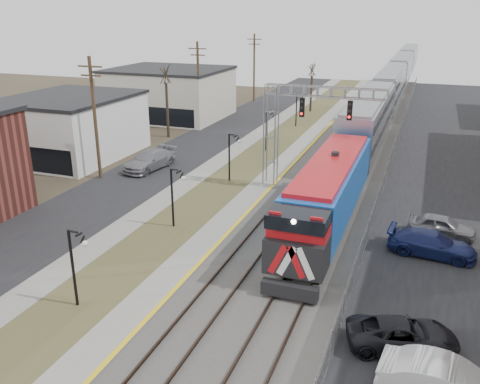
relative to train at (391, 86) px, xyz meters
The scene contains 19 objects.
street_west 36.92m from the train, 117.51° to the right, with size 7.00×120.00×0.04m, color black.
sidewalk 35.08m from the train, 110.95° to the right, with size 2.00×120.00×0.08m, color gray.
grass_median 34.13m from the train, 106.22° to the right, with size 4.00×120.00×0.06m, color #464826.
platform 33.41m from the train, 101.26° to the right, with size 2.00×120.00×0.24m, color gray.
ballast_bed 32.81m from the train, 92.63° to the right, with size 8.00×120.00×0.20m, color #595651.
platform_edge 33.24m from the train, 99.77° to the right, with size 0.24×120.00×0.01m, color gold.
track_near 32.94m from the train, 96.12° to the right, with size 1.58×120.00×0.15m.
track_far 32.76m from the train, 90.00° to the right, with size 1.58×120.00×0.15m.
train is the anchor object (origin of this frame).
signal_gantry 39.97m from the train, 96.16° to the right, with size 9.00×1.07×8.15m.
lampposts 50.28m from the train, 100.89° to the right, with size 0.14×62.14×4.00m.
utility_poles 47.15m from the train, 115.12° to the right, with size 0.28×80.28×10.00m.
fence 32.83m from the train, 85.27° to the right, with size 0.04×120.00×1.60m, color gray.
buildings_west 50.89m from the train, 121.38° to the right, with size 14.00×67.00×7.00m.
bare_trees 33.99m from the train, 122.30° to the right, with size 12.30×42.30×5.95m.
car_lot_c 57.91m from the train, 84.73° to the right, with size 2.12×4.59×1.28m, color black.
car_lot_d 48.62m from the train, 82.49° to the right, with size 2.00×4.91×1.43m, color navy.
car_lot_e 45.80m from the train, 81.33° to the right, with size 1.63×4.06×1.38m, color slate.
car_street_b 42.77m from the train, 113.95° to the right, with size 2.31×5.69×1.65m, color gray.
Camera 1 is at (10.67, -9.07, 13.47)m, focal length 38.00 mm.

